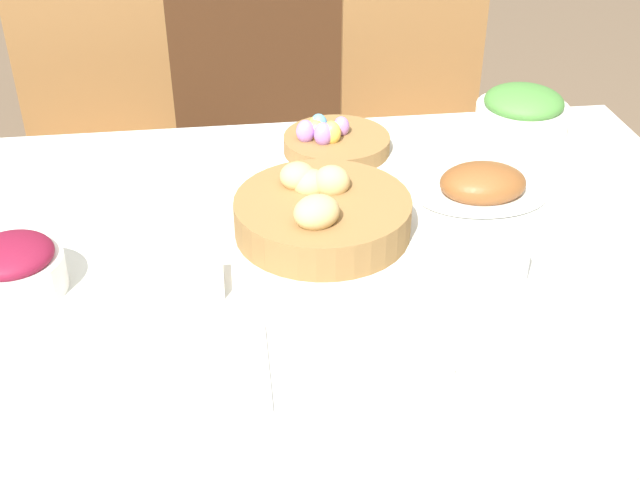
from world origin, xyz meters
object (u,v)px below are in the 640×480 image
Objects in this scene: bread_basket at (322,213)px; fork at (265,367)px; chair_far_left at (104,157)px; sideboard at (196,42)px; egg_basket at (334,141)px; green_salad_bowl at (522,113)px; butter_dish at (186,281)px; chair_far_right at (419,138)px; dinner_plate at (369,357)px; spoon at (489,348)px; knife at (469,349)px; beet_salad_bowl at (14,268)px; ham_platter at (483,186)px; drinking_cup at (507,262)px.

bread_basket is 1.71× the size of fork.
chair_far_left is 0.72× the size of sideboard.
egg_basket is at bearing 74.43° from fork.
egg_basket is 1.12× the size of green_salad_bowl.
chair_far_left is at bearing -103.76° from sideboard.
egg_basket is (0.07, 0.32, -0.02)m from bread_basket.
egg_basket is (0.32, -1.55, 0.29)m from sideboard.
green_salad_bowl is 1.69× the size of butter_dish.
chair_far_right reaches higher than butter_dish.
spoon is at bearing 0.00° from dinner_plate.
sideboard is at bearing 101.33° from knife.
beet_salad_bowl is at bearing -97.59° from sideboard.
chair_far_right reaches higher than bread_basket.
egg_basket reaches higher than fork.
bread_basket is (0.50, -0.84, 0.28)m from chair_far_left.
ham_platter is at bearing 71.39° from knife.
spoon is at bearing -115.82° from drinking_cup.
ham_platter is 1.27× the size of green_salad_bowl.
dinner_plate is (0.27, -2.23, 0.27)m from sideboard.
egg_basket is at bearing -78.44° from sideboard.
dinner_plate reaches higher than spoon.
butter_dish is at bearing -146.16° from green_salad_bowl.
bread_basket is 1.22× the size of ham_platter.
spoon is (0.03, 0.00, 0.00)m from knife.
sideboard is at bearing 96.90° from dinner_plate.
beet_salad_bowl is 0.85× the size of fork.
chair_far_right is at bearing 80.02° from spoon.
egg_basket is (0.57, -0.52, 0.26)m from chair_far_left.
dinner_plate is at bearing 179.35° from spoon.
bread_basket is 0.52m from beet_salad_bowl.
sideboard is at bearing 90.19° from butter_dish.
beet_salad_bowl is at bearing 161.13° from knife.
egg_basket is at bearing 99.31° from knife.
spoon is (0.20, -0.36, -0.04)m from bread_basket.
green_salad_bowl is at bearing 68.32° from drinking_cup.
drinking_cup is at bearing -59.20° from chair_far_left.
sideboard is at bearing 93.72° from fork.
drinking_cup is (0.41, 0.16, 0.04)m from fork.
fork is (-0.62, -0.70, -0.05)m from green_salad_bowl.
drinking_cup reaches higher than dinner_plate.
sideboard reaches higher than spoon.
drinking_cup is (0.28, -0.20, 0.00)m from bread_basket.
fork is 1.53× the size of butter_dish.
spoon is at bearing -60.51° from bread_basket.
chair_far_right is at bearing -5.76° from chair_far_left.
butter_dish is (-0.11, 0.21, 0.01)m from fork.
knife is at bearing -114.67° from green_salad_bowl.
chair_far_right is at bearing 66.93° from fork.
sideboard is 6.93× the size of fork.
fork is 2.08× the size of drinking_cup.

